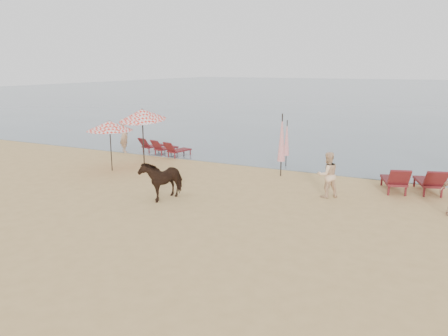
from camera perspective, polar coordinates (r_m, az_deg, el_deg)
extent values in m
plane|color=tan|center=(11.00, -11.77, -11.00)|extent=(120.00, 120.00, 0.00)
cube|color=#51606B|center=(88.17, 22.31, 9.36)|extent=(160.00, 140.00, 0.06)
cube|color=maroon|center=(23.47, -9.14, 2.87)|extent=(0.85, 1.33, 0.07)
cube|color=maroon|center=(23.02, -10.39, 3.23)|extent=(0.65, 0.53, 0.54)
cube|color=maroon|center=(22.76, -7.55, 2.60)|extent=(0.85, 1.33, 0.07)
cube|color=maroon|center=(22.29, -8.81, 2.97)|extent=(0.65, 0.53, 0.54)
cube|color=maroon|center=(22.07, -5.85, 2.31)|extent=(0.85, 1.33, 0.07)
cube|color=maroon|center=(21.59, -7.12, 2.69)|extent=(0.65, 0.53, 0.54)
cube|color=maroon|center=(17.07, 21.27, -1.54)|extent=(1.10, 1.64, 0.09)
cube|color=maroon|center=(16.24, 21.92, -1.23)|extent=(0.81, 0.67, 0.66)
cube|color=maroon|center=(17.36, 25.09, -1.66)|extent=(1.10, 1.64, 0.09)
cube|color=maroon|center=(16.54, 25.91, -1.36)|extent=(0.81, 0.67, 0.66)
cylinder|color=black|center=(19.41, -14.56, 2.55)|extent=(0.05, 0.05, 2.01)
cone|color=red|center=(19.26, -14.73, 5.36)|extent=(1.92, 1.92, 0.41)
sphere|color=black|center=(19.24, -14.76, 5.90)|extent=(0.07, 0.07, 0.07)
cylinder|color=black|center=(20.19, -10.50, 3.68)|extent=(0.06, 0.06, 2.38)
cone|color=red|center=(20.04, -10.64, 6.87)|extent=(2.10, 2.14, 0.71)
sphere|color=black|center=(20.02, -10.67, 7.50)|extent=(0.09, 0.09, 0.09)
cylinder|color=black|center=(19.78, 8.17, 3.18)|extent=(0.05, 0.05, 2.11)
cone|color=red|center=(19.74, 8.19, 3.90)|extent=(0.26, 0.26, 1.58)
cylinder|color=black|center=(17.98, 7.53, 2.97)|extent=(0.06, 0.06, 2.59)
cone|color=red|center=(17.92, 7.56, 3.94)|extent=(0.31, 0.31, 1.94)
imported|color=black|center=(15.10, -8.07, -1.41)|extent=(0.99, 1.71, 1.36)
imported|color=tan|center=(23.45, -12.92, 4.11)|extent=(0.77, 0.69, 1.76)
imported|color=#E3B88E|center=(15.45, 13.36, -0.86)|extent=(0.98, 0.96, 1.59)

